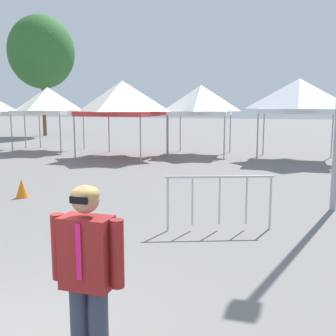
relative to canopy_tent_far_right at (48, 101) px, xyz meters
name	(u,v)px	position (x,y,z in m)	size (l,w,h in m)	color
canopy_tent_far_right	(48,101)	(0.00, 0.00, 0.00)	(2.99, 2.99, 3.30)	#9E9EA3
canopy_tent_left_of_center	(122,98)	(4.73, -1.24, 0.09)	(3.47, 3.47, 3.49)	#9E9EA3
canopy_tent_behind_left	(201,100)	(7.91, 0.82, 0.02)	(2.87, 2.87, 3.34)	#9E9EA3
canopy_tent_far_left	(299,96)	(12.37, -0.01, 0.17)	(3.24, 3.24, 3.52)	#9E9EA3
person_foreground	(88,274)	(10.75, -15.76, -1.57)	(0.65, 0.26, 1.78)	#33384C
tree_behind_tents_center	(41,52)	(-6.49, 9.22, 3.76)	(4.99, 4.99, 9.13)	brown
crowd_barrier_mid_lot	(220,192)	(10.98, -10.97, -1.85)	(1.98, 0.78, 1.08)	#B7BABF
traffic_cone_lot_center	(22,188)	(5.54, -9.73, -2.36)	(0.32, 0.32, 0.49)	orange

